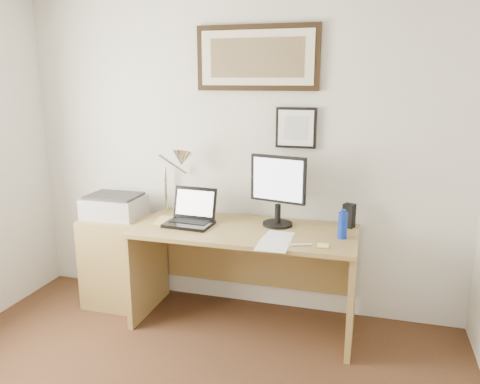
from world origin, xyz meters
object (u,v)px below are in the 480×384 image
(side_cabinet, at_px, (119,261))
(book, at_px, (157,221))
(desk, at_px, (247,255))
(lcd_monitor, at_px, (278,187))
(water_bottle, at_px, (343,225))
(laptop, at_px, (191,216))
(printer, at_px, (114,206))

(side_cabinet, height_order, book, book)
(side_cabinet, relative_size, desk, 0.46)
(side_cabinet, bearing_deg, book, -9.90)
(lcd_monitor, bearing_deg, desk, -165.39)
(side_cabinet, relative_size, water_bottle, 4.06)
(side_cabinet, distance_m, book, 0.56)
(water_bottle, relative_size, laptop, 0.51)
(book, relative_size, desk, 0.14)
(lcd_monitor, bearing_deg, book, -169.94)
(side_cabinet, bearing_deg, laptop, -3.29)
(side_cabinet, distance_m, desk, 1.08)
(laptop, bearing_deg, desk, 10.00)
(water_bottle, relative_size, lcd_monitor, 0.35)
(book, height_order, laptop, laptop)
(desk, height_order, lcd_monitor, lcd_monitor)
(side_cabinet, height_order, water_bottle, water_bottle)
(side_cabinet, xyz_separation_m, laptop, (0.66, -0.04, 0.44))
(book, bearing_deg, side_cabinet, 170.10)
(printer, bearing_deg, laptop, -6.18)
(side_cabinet, distance_m, laptop, 0.79)
(side_cabinet, height_order, printer, printer)
(side_cabinet, height_order, lcd_monitor, lcd_monitor)
(laptop, bearing_deg, book, -173.56)
(book, relative_size, lcd_monitor, 0.44)
(printer, bearing_deg, book, -14.06)
(laptop, bearing_deg, lcd_monitor, 11.59)
(desk, distance_m, laptop, 0.51)
(book, distance_m, laptop, 0.27)
(laptop, relative_size, printer, 0.80)
(book, height_order, desk, book)
(water_bottle, distance_m, printer, 1.79)
(lcd_monitor, relative_size, printer, 1.18)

